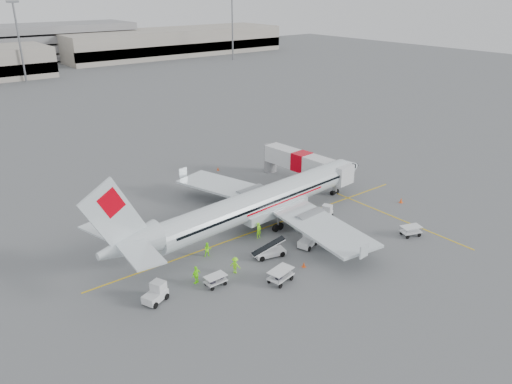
# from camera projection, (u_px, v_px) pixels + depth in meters

# --- Properties ---
(ground) EXTENTS (360.00, 360.00, 0.00)m
(ground) POSITION_uv_depth(u_px,v_px,m) (267.00, 227.00, 58.31)
(ground) COLOR #56595B
(stripe_lead) EXTENTS (44.00, 0.20, 0.01)m
(stripe_lead) POSITION_uv_depth(u_px,v_px,m) (267.00, 227.00, 58.31)
(stripe_lead) COLOR yellow
(stripe_lead) RESTS_ON ground
(stripe_cross) EXTENTS (0.20, 20.00, 0.01)m
(stripe_cross) POSITION_uv_depth(u_px,v_px,m) (397.00, 218.00, 60.49)
(stripe_cross) COLOR yellow
(stripe_cross) RESTS_ON ground
(terminal_east) EXTENTS (90.00, 26.00, 10.00)m
(terminal_east) POSITION_uv_depth(u_px,v_px,m) (174.00, 42.00, 201.63)
(terminal_east) COLOR gray
(terminal_east) RESTS_ON ground
(parking_garage) EXTENTS (62.00, 24.00, 14.00)m
(parking_garage) POSITION_uv_depth(u_px,v_px,m) (47.00, 41.00, 186.07)
(parking_garage) COLOR slate
(parking_garage) RESTS_ON ground
(mast_center) EXTENTS (3.20, 1.20, 22.00)m
(mast_center) POSITION_uv_depth(u_px,v_px,m) (20.00, 43.00, 142.63)
(mast_center) COLOR slate
(mast_center) RESTS_ON ground
(mast_east) EXTENTS (3.20, 1.20, 22.00)m
(mast_east) POSITION_uv_depth(u_px,v_px,m) (232.00, 29.00, 185.43)
(mast_east) COLOR slate
(mast_east) RESTS_ON ground
(aircraft) EXTENTS (40.86, 33.31, 10.58)m
(aircraft) POSITION_uv_depth(u_px,v_px,m) (264.00, 183.00, 57.00)
(aircraft) COLOR silver
(aircraft) RESTS_ON ground
(jet_bridge) EXTENTS (4.59, 17.00, 4.41)m
(jet_bridge) POSITION_uv_depth(u_px,v_px,m) (302.00, 168.00, 70.76)
(jet_bridge) COLOR silver
(jet_bridge) RESTS_ON ground
(belt_loader) EXTENTS (4.59, 2.62, 2.34)m
(belt_loader) POSITION_uv_depth(u_px,v_px,m) (270.00, 246.00, 51.63)
(belt_loader) COLOR silver
(belt_loader) RESTS_ON ground
(tug_fore) EXTENTS (2.39, 1.94, 1.61)m
(tug_fore) POSITION_uv_depth(u_px,v_px,m) (326.00, 213.00, 60.08)
(tug_fore) COLOR silver
(tug_fore) RESTS_ON ground
(tug_mid) EXTENTS (2.57, 1.97, 1.76)m
(tug_mid) POSITION_uv_depth(u_px,v_px,m) (307.00, 239.00, 53.61)
(tug_mid) COLOR silver
(tug_mid) RESTS_ON ground
(tug_aft) EXTENTS (2.61, 2.08, 1.76)m
(tug_aft) POSITION_uv_depth(u_px,v_px,m) (155.00, 293.00, 44.25)
(tug_aft) COLOR silver
(tug_aft) RESTS_ON ground
(cart_loaded_a) EXTENTS (2.05, 1.22, 1.07)m
(cart_loaded_a) POSITION_uv_depth(u_px,v_px,m) (216.00, 281.00, 46.79)
(cart_loaded_a) COLOR silver
(cart_loaded_a) RESTS_ON ground
(cart_loaded_b) EXTENTS (2.79, 2.00, 1.32)m
(cart_loaded_b) POSITION_uv_depth(u_px,v_px,m) (281.00, 276.00, 47.34)
(cart_loaded_b) COLOR silver
(cart_loaded_b) RESTS_ON ground
(cart_empty_a) EXTENTS (2.54, 1.74, 1.23)m
(cart_empty_a) POSITION_uv_depth(u_px,v_px,m) (357.00, 245.00, 52.98)
(cart_empty_a) COLOR silver
(cart_empty_a) RESTS_ON ground
(cart_empty_b) EXTENTS (2.55, 1.98, 1.17)m
(cart_empty_b) POSITION_uv_depth(u_px,v_px,m) (411.00, 231.00, 56.13)
(cart_empty_b) COLOR silver
(cart_empty_b) RESTS_ON ground
(cone_nose) EXTENTS (0.43, 0.43, 0.70)m
(cone_nose) POSITION_uv_depth(u_px,v_px,m) (401.00, 200.00, 64.74)
(cone_nose) COLOR #FF5417
(cone_nose) RESTS_ON ground
(cone_port) EXTENTS (0.34, 0.34, 0.55)m
(cone_port) POSITION_uv_depth(u_px,v_px,m) (218.00, 169.00, 76.10)
(cone_port) COLOR #FF5417
(cone_port) RESTS_ON ground
(cone_stbd) EXTENTS (0.37, 0.37, 0.60)m
(cone_stbd) POSITION_uv_depth(u_px,v_px,m) (304.00, 264.00, 49.95)
(cone_stbd) COLOR #FF5417
(cone_stbd) RESTS_ON ground
(crew_a) EXTENTS (0.74, 0.55, 1.84)m
(crew_a) POSITION_uv_depth(u_px,v_px,m) (259.00, 230.00, 55.53)
(crew_a) COLOR #77E214
(crew_a) RESTS_ON ground
(crew_b) EXTENTS (0.95, 0.86, 1.60)m
(crew_b) POSITION_uv_depth(u_px,v_px,m) (208.00, 250.00, 51.71)
(crew_b) COLOR #77E214
(crew_b) RESTS_ON ground
(crew_c) EXTENTS (1.07, 1.27, 1.70)m
(crew_c) POSITION_uv_depth(u_px,v_px,m) (235.00, 265.00, 48.74)
(crew_c) COLOR #77E214
(crew_c) RESTS_ON ground
(crew_d) EXTENTS (1.15, 0.70, 1.83)m
(crew_d) POSITION_uv_depth(u_px,v_px,m) (196.00, 275.00, 47.00)
(crew_d) COLOR #77E214
(crew_d) RESTS_ON ground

